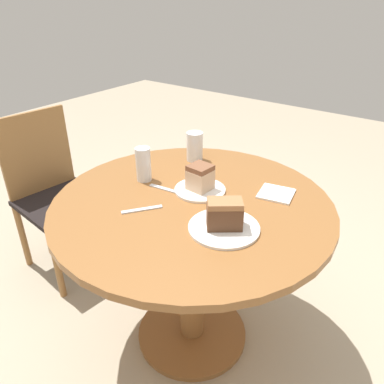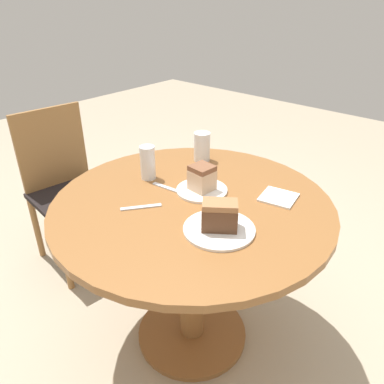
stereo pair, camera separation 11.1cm
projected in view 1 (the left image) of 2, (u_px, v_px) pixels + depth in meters
name	position (u px, v px, depth m)	size (l,w,h in m)	color
ground_plane	(192.00, 333.00, 1.81)	(8.00, 8.00, 0.00)	tan
table	(192.00, 236.00, 1.53)	(1.09, 1.09, 0.74)	brown
chair	(55.00, 192.00, 2.09)	(0.46, 0.48, 0.89)	olive
plate_near	(200.00, 190.00, 1.52)	(0.21, 0.21, 0.01)	white
plate_far	(224.00, 228.00, 1.28)	(0.25, 0.25, 0.01)	white
cake_slice_near	(200.00, 177.00, 1.50)	(0.09, 0.09, 0.10)	beige
cake_slice_far	(225.00, 214.00, 1.26)	(0.13, 0.14, 0.10)	brown
glass_lemonade	(144.00, 166.00, 1.58)	(0.06, 0.06, 0.15)	beige
glass_water	(195.00, 148.00, 1.77)	(0.08, 0.08, 0.14)	silver
napkin_stack	(276.00, 194.00, 1.50)	(0.15, 0.15, 0.01)	white
fork	(168.00, 190.00, 1.53)	(0.04, 0.18, 0.00)	silver
spoon	(142.00, 209.00, 1.39)	(0.14, 0.11, 0.00)	silver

